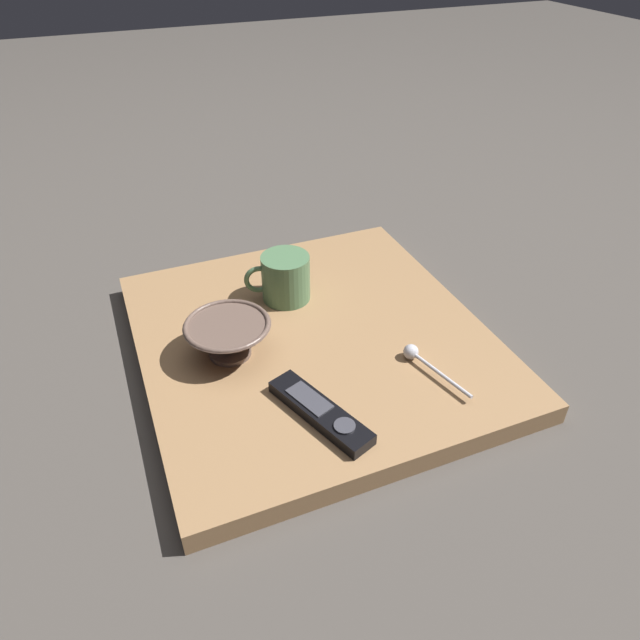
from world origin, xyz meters
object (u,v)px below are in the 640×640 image
object	(u,v)px
tv_remote_near	(320,412)
coffee_mug	(285,278)
cereal_bowl	(229,338)
teaspoon	(418,357)

from	to	relation	value
tv_remote_near	coffee_mug	bearing A→B (deg)	79.77
cereal_bowl	coffee_mug	size ratio (longest dim) A/B	1.17
tv_remote_near	cereal_bowl	bearing A→B (deg)	114.57
teaspoon	tv_remote_near	size ratio (longest dim) A/B	0.75
cereal_bowl	tv_remote_near	distance (m)	0.20
cereal_bowl	teaspoon	world-z (taller)	cereal_bowl
coffee_mug	tv_remote_near	world-z (taller)	coffee_mug
coffee_mug	tv_remote_near	xyz separation A→B (m)	(-0.05, -0.30, -0.03)
coffee_mug	teaspoon	distance (m)	0.28
tv_remote_near	teaspoon	bearing A→B (deg)	14.98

